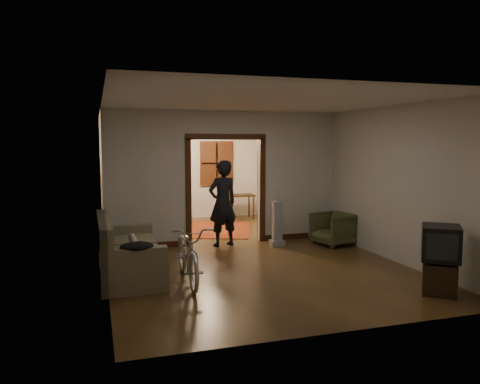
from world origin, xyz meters
name	(u,v)px	position (x,y,z in m)	size (l,w,h in m)	color
floor	(236,250)	(0.00, 0.00, 0.00)	(5.00, 8.50, 0.01)	#3B2712
ceiling	(235,108)	(0.00, 0.00, 2.80)	(5.00, 8.50, 0.01)	white
wall_back	(192,169)	(0.00, 4.25, 1.40)	(5.00, 0.02, 2.80)	beige
wall_left	(103,184)	(-2.50, 0.00, 1.40)	(0.02, 8.50, 2.80)	beige
wall_right	(348,178)	(2.50, 0.00, 1.40)	(0.02, 8.50, 2.80)	beige
partition_wall	(225,178)	(0.00, 0.75, 1.40)	(5.00, 0.14, 2.80)	beige
door_casing	(225,192)	(0.00, 0.75, 1.10)	(1.74, 0.20, 2.32)	#3B1D0D
far_window	(217,163)	(0.70, 4.21, 1.55)	(0.98, 0.06, 1.28)	black
chandelier	(206,134)	(0.00, 2.50, 2.35)	(0.24, 0.24, 0.24)	#FFE0A5
light_switch	(273,184)	(1.05, 0.68, 1.25)	(0.08, 0.01, 0.12)	silver
sofa	(129,247)	(-2.15, -1.25, 0.48)	(0.94, 2.08, 0.96)	brown
rolled_paper	(134,240)	(-2.05, -0.95, 0.53)	(0.09, 0.09, 0.74)	beige
jacket	(137,246)	(-2.10, -2.16, 0.68)	(0.46, 0.35, 0.14)	black
bicycle	(188,253)	(-1.31, -1.83, 0.46)	(0.61, 1.74, 0.91)	silver
armchair	(333,229)	(2.09, -0.14, 0.34)	(0.73, 0.75, 0.69)	#444728
tv_stand	(439,278)	(2.00, -3.43, 0.22)	(0.49, 0.45, 0.45)	black
crt_tv	(441,243)	(2.00, -3.43, 0.73)	(0.56, 0.51, 0.49)	black
vacuum	(277,223)	(0.95, 0.16, 0.47)	(0.29, 0.23, 0.94)	gray
person	(223,203)	(-0.14, 0.47, 0.89)	(0.65, 0.43, 1.79)	black
oriental_rug	(214,229)	(0.14, 2.30, 0.01)	(1.75, 2.30, 0.02)	#621D0F
locker	(149,194)	(-1.29, 3.67, 0.80)	(0.80, 0.44, 1.60)	#2E3721
globe	(148,150)	(-1.29, 3.67, 1.94)	(0.28, 0.28, 0.28)	#1E5972
desk	(237,207)	(1.15, 3.68, 0.34)	(0.92, 0.51, 0.68)	#301E10
desk_chair	(224,206)	(0.67, 3.32, 0.44)	(0.39, 0.39, 0.88)	#301E10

